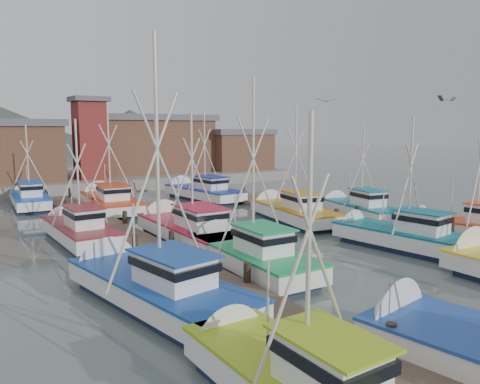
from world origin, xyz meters
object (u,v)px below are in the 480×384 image
boat_4 (245,254)px  boat_8 (187,229)px  lookout_tower (90,137)px  boat_12 (109,202)px

boat_4 → boat_8: bearing=90.9°
lookout_tower → boat_8: 26.46m
lookout_tower → boat_4: size_ratio=0.90×
lookout_tower → boat_12: (-2.54, -13.25, -4.87)m
boat_12 → boat_4: bearing=-83.2°
boat_4 → boat_8: 6.39m
boat_12 → boat_8: bearing=-81.8°
lookout_tower → boat_12: bearing=-100.8°
boat_8 → boat_12: boat_12 is taller
boat_8 → boat_12: size_ratio=0.96×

